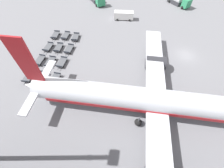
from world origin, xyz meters
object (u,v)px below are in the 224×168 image
Objects in this scene: baggage_dolly_row_mid_a_col_b at (58,48)px; baggage_dolly_row_mid_b_col_a at (75,37)px; baggage_dolly_row_near_col_d at (29,76)px; baggage_dolly_row_mid_b_col_b at (69,49)px; fuel_tanker_secondary at (178,0)px; baggage_dolly_row_mid_a_col_a at (66,36)px; baggage_dolly_row_near_col_a at (55,35)px; baggage_dolly_row_mid_b_col_c at (62,62)px; service_van at (124,15)px; baggage_dolly_row_mid_a_col_d at (42,78)px; baggage_dolly_row_near_col_b at (48,47)px; baggage_dolly_row_near_col_c at (40,60)px; baggage_dolly_row_mid_b_col_d at (55,79)px; airplane at (164,102)px; baggage_dolly_row_mid_a_col_c at (50,62)px.

baggage_dolly_row_mid_b_col_a is (-4.63, 2.59, 0.00)m from baggage_dolly_row_mid_a_col_b.
baggage_dolly_row_near_col_d is 1.01× the size of baggage_dolly_row_mid_b_col_b.
fuel_tanker_secondary is 37.99m from baggage_dolly_row_mid_a_col_a.
fuel_tanker_secondary reaches higher than baggage_dolly_row_near_col_a.
baggage_dolly_row_near_col_d is 1.01× the size of baggage_dolly_row_mid_b_col_c.
baggage_dolly_row_mid_a_col_a is 1.00× the size of baggage_dolly_row_mid_b_col_c.
baggage_dolly_row_mid_a_col_a is (23.89, -29.53, -0.90)m from fuel_tanker_secondary.
fuel_tanker_secondary reaches higher than service_van.
baggage_dolly_row_near_col_b is at bearing -162.80° from baggage_dolly_row_mid_a_col_d.
baggage_dolly_row_mid_b_col_a is at bearing 170.91° from baggage_dolly_row_mid_a_col_d.
fuel_tanker_secondary is 1.99× the size of baggage_dolly_row_mid_b_col_c.
baggage_dolly_row_mid_a_col_a is at bearing 166.63° from baggage_dolly_row_near_col_c.
baggage_dolly_row_near_col_c and baggage_dolly_row_mid_a_col_d have the same top height.
baggage_dolly_row_near_col_b is at bearing 3.08° from baggage_dolly_row_near_col_a.
service_van is 29.98m from baggage_dolly_row_near_col_d.
baggage_dolly_row_near_col_d is at bearing -88.32° from baggage_dolly_row_mid_b_col_d.
airplane is 25.59m from baggage_dolly_row_near_col_d.
baggage_dolly_row_near_col_c and baggage_dolly_row_near_col_d have the same top height.
airplane reaches higher than baggage_dolly_row_near_col_b.
airplane reaches higher than baggage_dolly_row_mid_a_col_a.
airplane is at bearing 56.26° from baggage_dolly_row_near_col_a.
baggage_dolly_row_mid_b_col_b is (4.69, 5.31, 0.00)m from baggage_dolly_row_near_col_a.
baggage_dolly_row_mid_a_col_a is (-14.22, 2.24, 0.00)m from baggage_dolly_row_near_col_d.
airplane is 12.71× the size of baggage_dolly_row_mid_a_col_c.
baggage_dolly_row_near_col_a is at bearing -53.19° from fuel_tanker_secondary.
baggage_dolly_row_mid_b_col_d is (13.88, 0.41, 0.00)m from baggage_dolly_row_mid_b_col_a.
service_van reaches higher than baggage_dolly_row_mid_b_col_a.
service_van is 15.76m from baggage_dolly_row_mid_b_col_a.
baggage_dolly_row_near_col_b is at bearing -43.84° from service_van.
baggage_dolly_row_near_col_c is at bearing -87.76° from baggage_dolly_row_mid_b_col_c.
baggage_dolly_row_near_col_d and baggage_dolly_row_mid_b_col_d have the same top height.
baggage_dolly_row_mid_b_col_d is at bearing 17.99° from baggage_dolly_row_mid_a_col_b.
airplane is 26.74m from baggage_dolly_row_mid_b_col_a.
baggage_dolly_row_mid_a_col_c is (-4.62, 2.42, 0.00)m from baggage_dolly_row_near_col_d.
baggage_dolly_row_mid_a_col_c is at bearing -146.96° from baggage_dolly_row_mid_b_col_d.
baggage_dolly_row_near_col_c and baggage_dolly_row_mid_a_col_c have the same top height.
baggage_dolly_row_near_col_b and baggage_dolly_row_mid_b_col_d have the same top height.
fuel_tanker_secondary is (-41.22, 6.49, -1.58)m from airplane.
baggage_dolly_row_near_col_c is 0.99× the size of baggage_dolly_row_mid_b_col_a.
baggage_dolly_row_near_col_a is at bearing -178.39° from baggage_dolly_row_near_col_d.
airplane is 20.37m from baggage_dolly_row_mid_b_col_d.
baggage_dolly_row_mid_a_col_a is at bearing -49.57° from service_van.
baggage_dolly_row_mid_a_col_c is (9.42, 2.81, 0.00)m from baggage_dolly_row_near_col_a.
fuel_tanker_secondary is 40.18m from baggage_dolly_row_near_col_a.
service_van is 19.46m from baggage_dolly_row_mid_b_col_b.
baggage_dolly_row_near_col_b and baggage_dolly_row_near_col_c have the same top height.
service_van reaches higher than baggage_dolly_row_mid_a_col_c.
baggage_dolly_row_near_col_d is (38.11, -31.77, -0.90)m from fuel_tanker_secondary.
baggage_dolly_row_near_col_d is 10.56m from baggage_dolly_row_mid_b_col_b.
baggage_dolly_row_near_col_b is 1.00× the size of baggage_dolly_row_mid_b_col_c.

